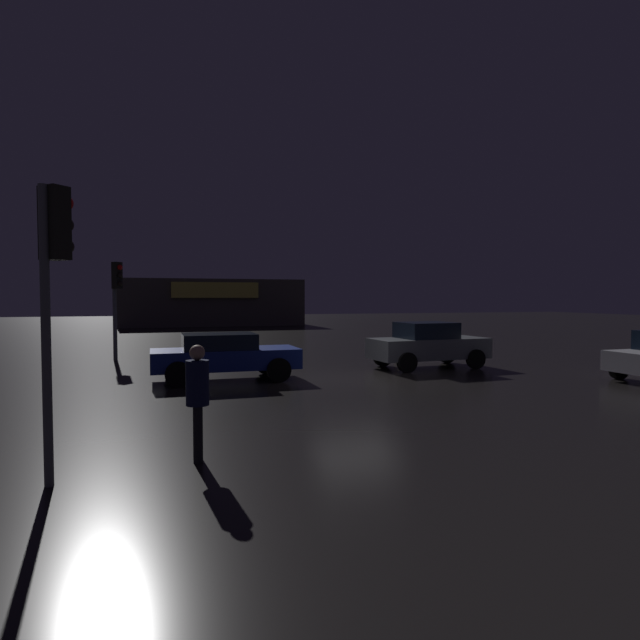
# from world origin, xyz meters

# --- Properties ---
(ground_plane) EXTENTS (120.00, 120.00, 0.00)m
(ground_plane) POSITION_xyz_m (0.00, 0.00, 0.00)
(ground_plane) COLOR black
(store_building) EXTENTS (15.47, 8.02, 4.02)m
(store_building) POSITION_xyz_m (-0.71, 33.75, 2.02)
(store_building) COLOR #4C4742
(store_building) RESTS_ON ground
(traffic_signal_main) EXTENTS (0.42, 0.42, 3.86)m
(traffic_signal_main) POSITION_xyz_m (-6.96, -6.97, 2.90)
(traffic_signal_main) COLOR #595B60
(traffic_signal_main) RESTS_ON ground
(traffic_signal_opposite) EXTENTS (0.42, 0.42, 3.80)m
(traffic_signal_opposite) POSITION_xyz_m (-7.06, 7.23, 2.67)
(traffic_signal_opposite) COLOR #595B60
(traffic_signal_opposite) RESTS_ON ground
(car_near) EXTENTS (4.24, 1.92, 1.38)m
(car_near) POSITION_xyz_m (-3.76, 1.02, 0.74)
(car_near) COLOR navy
(car_near) RESTS_ON ground
(car_far) EXTENTS (4.15, 2.10, 1.58)m
(car_far) POSITION_xyz_m (3.38, 1.74, 0.80)
(car_far) COLOR slate
(car_far) RESTS_ON ground
(pedestrian) EXTENTS (0.36, 0.36, 1.74)m
(pedestrian) POSITION_xyz_m (-5.13, -6.59, 1.01)
(pedestrian) COLOR black
(pedestrian) RESTS_ON ground
(bollard_kerb_a) EXTENTS (0.09, 0.09, 0.93)m
(bollard_kerb_a) POSITION_xyz_m (-3.28, 7.75, 0.47)
(bollard_kerb_a) COLOR gold
(bollard_kerb_a) RESTS_ON ground
(bollard_kerb_b) EXTENTS (0.13, 0.13, 1.10)m
(bollard_kerb_b) POSITION_xyz_m (5.45, 8.51, 0.55)
(bollard_kerb_b) COLOR gold
(bollard_kerb_b) RESTS_ON ground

